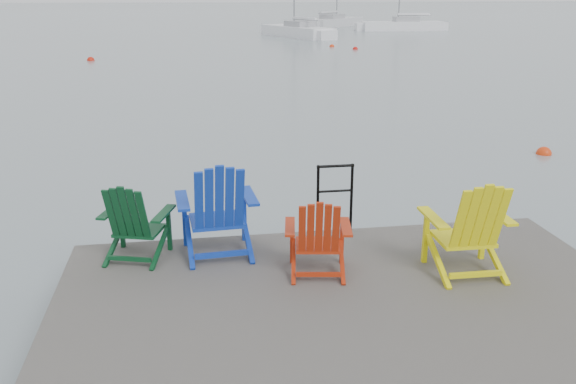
{
  "coord_description": "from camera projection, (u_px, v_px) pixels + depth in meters",
  "views": [
    {
      "loc": [
        -1.51,
        -4.71,
        3.47
      ],
      "look_at": [
        -0.25,
        3.1,
        0.85
      ],
      "focal_mm": 38.0,
      "sensor_mm": 36.0,
      "label": 1
    }
  ],
  "objects": [
    {
      "name": "dock",
      "position": [
        368.0,
        346.0,
        5.62
      ],
      "size": [
        6.0,
        5.0,
        1.4
      ],
      "color": "#2D2B28",
      "rests_on": "ground"
    },
    {
      "name": "ground",
      "position": [
        367.0,
        378.0,
        5.73
      ],
      "size": [
        400.0,
        400.0,
        0.0
      ],
      "primitive_type": "plane",
      "color": "slate",
      "rests_on": "ground"
    },
    {
      "name": "buoy_b",
      "position": [
        91.0,
        61.0,
        31.85
      ],
      "size": [
        0.39,
        0.39,
        0.39
      ],
      "primitive_type": "sphere",
      "color": "red",
      "rests_on": "ground"
    },
    {
      "name": "chair_red",
      "position": [
        318.0,
        236.0,
        6.58
      ],
      "size": [
        0.8,
        0.75,
        0.9
      ],
      "rotation": [
        0.0,
        0.0,
        -0.17
      ],
      "color": "#A6250C",
      "rests_on": "dock"
    },
    {
      "name": "buoy_d",
      "position": [
        332.0,
        47.0,
        39.73
      ],
      "size": [
        0.32,
        0.32,
        0.32
      ],
      "primitive_type": "sphere",
      "color": "red",
      "rests_on": "ground"
    },
    {
      "name": "handrail",
      "position": [
        335.0,
        192.0,
        7.74
      ],
      "size": [
        0.48,
        0.04,
        0.9
      ],
      "color": "black",
      "rests_on": "dock"
    },
    {
      "name": "chair_yellow",
      "position": [
        470.0,
        227.0,
        6.55
      ],
      "size": [
        0.89,
        0.83,
        1.1
      ],
      "rotation": [
        0.0,
        0.0,
        -0.02
      ],
      "color": "yellow",
      "rests_on": "dock"
    },
    {
      "name": "sailboat_far",
      "position": [
        402.0,
        26.0,
        55.93
      ],
      "size": [
        7.44,
        2.19,
        10.31
      ],
      "rotation": [
        0.0,
        0.0,
        1.53
      ],
      "color": "white",
      "rests_on": "ground"
    },
    {
      "name": "sailboat_mid",
      "position": [
        334.0,
        23.0,
        62.46
      ],
      "size": [
        7.58,
        8.15,
        12.16
      ],
      "rotation": [
        0.0,
        0.0,
        -0.72
      ],
      "color": "silver",
      "rests_on": "ground"
    },
    {
      "name": "chair_green",
      "position": [
        134.0,
        221.0,
        6.94
      ],
      "size": [
        0.89,
        0.84,
        0.94
      ],
      "rotation": [
        0.0,
        0.0,
        -0.3
      ],
      "color": "#0A3A1C",
      "rests_on": "dock"
    },
    {
      "name": "sailboat_near",
      "position": [
        297.0,
        32.0,
        48.25
      ],
      "size": [
        4.92,
        8.23,
        11.14
      ],
      "rotation": [
        0.0,
        0.0,
        0.38
      ],
      "color": "white",
      "rests_on": "ground"
    },
    {
      "name": "buoy_c",
      "position": [
        355.0,
        49.0,
        37.96
      ],
      "size": [
        0.33,
        0.33,
        0.33
      ],
      "primitive_type": "sphere",
      "color": "red",
      "rests_on": "ground"
    },
    {
      "name": "chair_blue",
      "position": [
        218.0,
        208.0,
        7.02
      ],
      "size": [
        0.96,
        0.9,
        1.15
      ],
      "rotation": [
        0.0,
        0.0,
        0.07
      ],
      "color": "#1033A6",
      "rests_on": "dock"
    },
    {
      "name": "buoy_a",
      "position": [
        544.0,
        154.0,
        13.6
      ],
      "size": [
        0.34,
        0.34,
        0.34
      ],
      "primitive_type": "sphere",
      "color": "red",
      "rests_on": "ground"
    }
  ]
}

